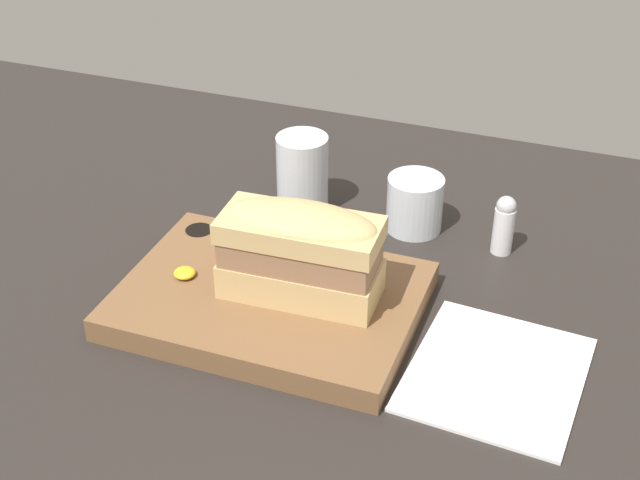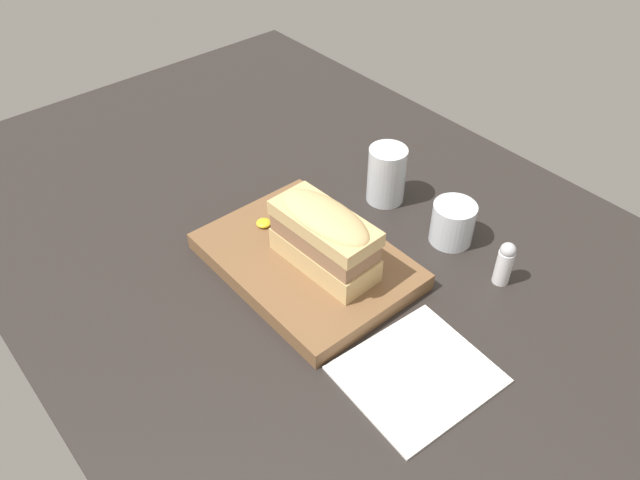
{
  "view_description": "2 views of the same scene",
  "coord_description": "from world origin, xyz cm",
  "px_view_note": "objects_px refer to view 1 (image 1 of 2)",
  "views": [
    {
      "loc": [
        25.7,
        -76.52,
        61.73
      ],
      "look_at": [
        -1.95,
        -1.88,
        10.45
      ],
      "focal_mm": 50.0,
      "sensor_mm": 36.0,
      "label": 1
    },
    {
      "loc": [
        48.5,
        -49.15,
        70.08
      ],
      "look_at": [
        -3.57,
        -4.86,
        9.69
      ],
      "focal_mm": 35.0,
      "sensor_mm": 36.0,
      "label": 2
    }
  ],
  "objects_px": {
    "sandwich": "(300,248)",
    "salt_shaker": "(504,224)",
    "water_glass": "(302,178)",
    "serving_board": "(269,300)",
    "wine_glass": "(415,206)",
    "napkin": "(496,374)"
  },
  "relations": [
    {
      "from": "sandwich",
      "to": "salt_shaker",
      "type": "xyz_separation_m",
      "value": [
        0.18,
        0.2,
        -0.05
      ]
    },
    {
      "from": "water_glass",
      "to": "salt_shaker",
      "type": "height_order",
      "value": "water_glass"
    },
    {
      "from": "serving_board",
      "to": "wine_glass",
      "type": "distance_m",
      "value": 0.25
    },
    {
      "from": "sandwich",
      "to": "salt_shaker",
      "type": "distance_m",
      "value": 0.27
    },
    {
      "from": "serving_board",
      "to": "wine_glass",
      "type": "xyz_separation_m",
      "value": [
        0.1,
        0.22,
        0.02
      ]
    },
    {
      "from": "serving_board",
      "to": "water_glass",
      "type": "relative_size",
      "value": 3.12
    },
    {
      "from": "water_glass",
      "to": "wine_glass",
      "type": "xyz_separation_m",
      "value": [
        0.15,
        0.0,
        -0.01
      ]
    },
    {
      "from": "sandwich",
      "to": "wine_glass",
      "type": "distance_m",
      "value": 0.23
    },
    {
      "from": "sandwich",
      "to": "water_glass",
      "type": "height_order",
      "value": "sandwich"
    },
    {
      "from": "serving_board",
      "to": "wine_glass",
      "type": "relative_size",
      "value": 4.55
    },
    {
      "from": "serving_board",
      "to": "sandwich",
      "type": "height_order",
      "value": "sandwich"
    },
    {
      "from": "sandwich",
      "to": "wine_glass",
      "type": "bearing_deg",
      "value": 72.34
    },
    {
      "from": "water_glass",
      "to": "serving_board",
      "type": "bearing_deg",
      "value": -78.19
    },
    {
      "from": "water_glass",
      "to": "napkin",
      "type": "height_order",
      "value": "water_glass"
    },
    {
      "from": "wine_glass",
      "to": "napkin",
      "type": "height_order",
      "value": "wine_glass"
    },
    {
      "from": "serving_board",
      "to": "salt_shaker",
      "type": "relative_size",
      "value": 4.22
    },
    {
      "from": "napkin",
      "to": "salt_shaker",
      "type": "relative_size",
      "value": 2.62
    },
    {
      "from": "wine_glass",
      "to": "sandwich",
      "type": "bearing_deg",
      "value": -107.66
    },
    {
      "from": "serving_board",
      "to": "napkin",
      "type": "distance_m",
      "value": 0.26
    },
    {
      "from": "water_glass",
      "to": "napkin",
      "type": "bearing_deg",
      "value": -38.43
    },
    {
      "from": "sandwich",
      "to": "napkin",
      "type": "relative_size",
      "value": 0.86
    },
    {
      "from": "napkin",
      "to": "salt_shaker",
      "type": "bearing_deg",
      "value": 99.53
    }
  ]
}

